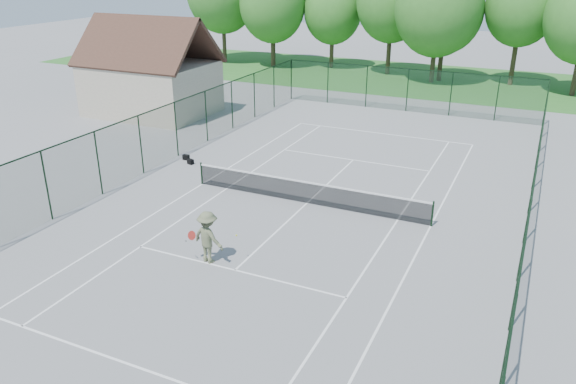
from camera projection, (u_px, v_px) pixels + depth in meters
name	position (u px, v px, depth m)	size (l,w,h in m)	color
ground	(307.00, 203.00, 24.96)	(140.00, 140.00, 0.00)	gray
grass_far	(439.00, 80.00, 50.07)	(80.00, 16.00, 0.01)	#33732B
court_lines	(307.00, 203.00, 24.95)	(11.05, 23.85, 0.01)	white
tennis_net	(307.00, 191.00, 24.73)	(11.08, 0.08, 1.10)	black
fence_enclosure	(307.00, 170.00, 24.36)	(18.05, 36.05, 3.02)	#193C24
utility_building	(150.00, 68.00, 38.34)	(8.60, 6.27, 6.63)	#C2B59D
tree_line_far	(446.00, 10.00, 47.77)	(39.40, 6.40, 9.70)	#443524
sports_bag_a	(186.00, 157.00, 30.30)	(0.35, 0.21, 0.28)	black
sports_bag_b	(190.00, 162.00, 29.66)	(0.34, 0.21, 0.27)	black
tennis_player	(208.00, 237.00, 19.80)	(1.82, 0.99, 1.94)	#626848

